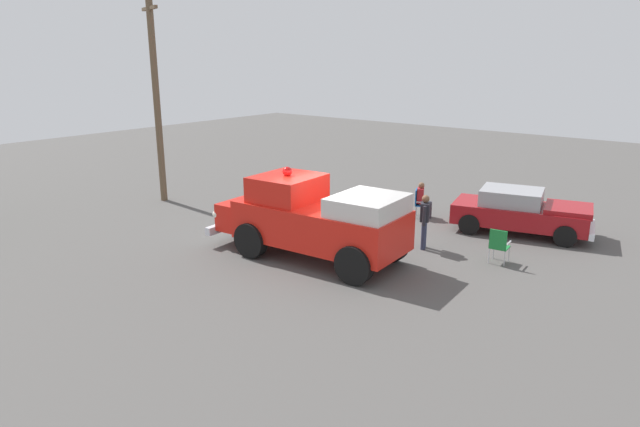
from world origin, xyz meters
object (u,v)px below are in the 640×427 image
(classic_hot_rod, at_px, (521,211))
(spectator_standing, at_px, (425,218))
(spectator_seated, at_px, (423,199))
(lawn_chair_near_truck, at_px, (419,201))
(vintage_fire_truck, at_px, (313,218))
(lawn_chair_by_car, at_px, (499,244))
(utility_pole, at_px, (156,97))

(classic_hot_rod, distance_m, spectator_standing, 3.78)
(spectator_seated, bearing_deg, spectator_standing, 29.11)
(lawn_chair_near_truck, bearing_deg, vintage_fire_truck, -3.09)
(vintage_fire_truck, distance_m, lawn_chair_by_car, 5.27)
(spectator_standing, relative_size, utility_pole, 0.21)
(lawn_chair_near_truck, xyz_separation_m, spectator_seated, (-0.06, 0.12, 0.11))
(vintage_fire_truck, relative_size, lawn_chair_by_car, 5.97)
(lawn_chair_by_car, bearing_deg, vintage_fire_truck, -56.69)
(lawn_chair_near_truck, height_order, spectator_standing, spectator_standing)
(lawn_chair_by_car, bearing_deg, classic_hot_rod, -170.82)
(lawn_chair_by_car, xyz_separation_m, utility_pole, (1.47, -13.36, 3.54))
(lawn_chair_near_truck, relative_size, utility_pole, 0.13)
(lawn_chair_by_car, height_order, utility_pole, utility_pole)
(vintage_fire_truck, xyz_separation_m, spectator_seated, (-5.74, 0.43, -0.50))
(vintage_fire_truck, bearing_deg, spectator_seated, 175.75)
(lawn_chair_near_truck, height_order, lawn_chair_by_car, same)
(lawn_chair_near_truck, bearing_deg, spectator_standing, 31.30)
(vintage_fire_truck, relative_size, spectator_standing, 3.63)
(classic_hot_rod, bearing_deg, vintage_fire_truck, -32.45)
(vintage_fire_truck, distance_m, lawn_chair_near_truck, 5.72)
(spectator_seated, height_order, utility_pole, utility_pole)
(lawn_chair_by_car, distance_m, spectator_standing, 2.30)
(vintage_fire_truck, bearing_deg, spectator_standing, 142.24)
(spectator_seated, bearing_deg, vintage_fire_truck, -4.25)
(classic_hot_rod, relative_size, lawn_chair_near_truck, 4.58)
(lawn_chair_near_truck, distance_m, lawn_chair_by_car, 4.94)
(vintage_fire_truck, height_order, lawn_chair_by_car, vintage_fire_truck)
(lawn_chair_by_car, relative_size, utility_pole, 0.13)
(lawn_chair_by_car, bearing_deg, spectator_seated, -125.99)
(classic_hot_rod, height_order, spectator_seated, classic_hot_rod)
(spectator_seated, relative_size, spectator_standing, 0.77)
(spectator_seated, bearing_deg, utility_pole, -65.29)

